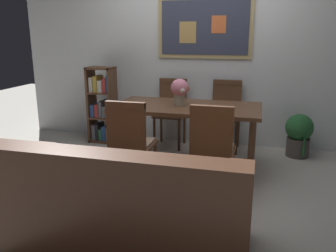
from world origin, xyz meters
TOP-DOWN VIEW (x-y plane):
  - ground_plane at (0.00, 0.00)m, footprint 12.00×12.00m
  - wall_back_with_painting at (0.00, 1.52)m, footprint 5.20×0.14m
  - dining_table at (0.04, 0.49)m, footprint 1.63×0.84m
  - dining_chair_near_right at (0.43, -0.26)m, footprint 0.40×0.41m
  - dining_chair_far_left at (-0.33, 1.25)m, footprint 0.40×0.41m
  - dining_chair_near_left at (-0.35, -0.28)m, footprint 0.40×0.41m
  - dining_chair_far_right at (0.40, 1.28)m, footprint 0.40×0.41m
  - leather_couch at (-0.08, -1.28)m, footprint 1.80×0.84m
  - bookshelf at (-1.31, 1.15)m, footprint 0.36×0.28m
  - potted_ivy at (1.33, 1.18)m, footprint 0.34×0.34m
  - flower_vase at (-0.05, 0.51)m, footprint 0.21×0.20m
  - tv_remote at (0.42, 0.39)m, footprint 0.14×0.14m

SIDE VIEW (x-z plane):
  - ground_plane at x=0.00m, z-range 0.00..0.00m
  - potted_ivy at x=1.33m, z-range 0.01..0.57m
  - leather_couch at x=-0.08m, z-range -0.11..0.73m
  - bookshelf at x=-1.31m, z-range -0.03..1.04m
  - dining_chair_near_right at x=0.43m, z-range 0.08..0.99m
  - dining_chair_far_left at x=-0.33m, z-range 0.08..0.99m
  - dining_chair_near_left at x=-0.35m, z-range 0.08..0.99m
  - dining_chair_far_right at x=0.40m, z-range 0.08..0.99m
  - dining_table at x=0.04m, z-range 0.27..0.99m
  - tv_remote at x=0.42m, z-range 0.72..0.75m
  - flower_vase at x=-0.05m, z-range 0.75..1.04m
  - wall_back_with_painting at x=0.00m, z-range 0.01..2.61m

